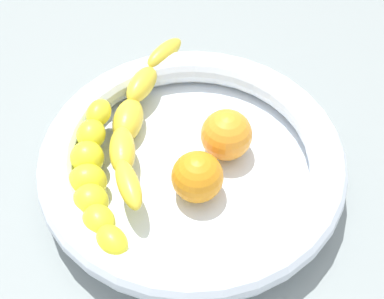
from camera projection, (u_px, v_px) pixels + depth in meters
The scene contains 6 objects.
kitchen_counter at pixel (192, 185), 54.57cm from camera, with size 120.00×120.00×3.00cm, color gray.
fruit_bowl at pixel (192, 161), 51.22cm from camera, with size 31.32×31.32×5.45cm.
banana_draped_left at pixel (93, 177), 48.09cm from camera, with size 5.97×19.86×4.53cm.
banana_draped_right at pixel (135, 116), 53.40cm from camera, with size 10.53×24.26×4.44cm.
orange_front at pixel (199, 177), 48.12cm from camera, with size 5.14×5.14×5.14cm, color orange.
orange_mid_left at pixel (226, 135), 51.34cm from camera, with size 5.42×5.42×5.42cm, color orange.
Camera 1 is at (5.25, 31.01, 46.27)cm, focal length 46.30 mm.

